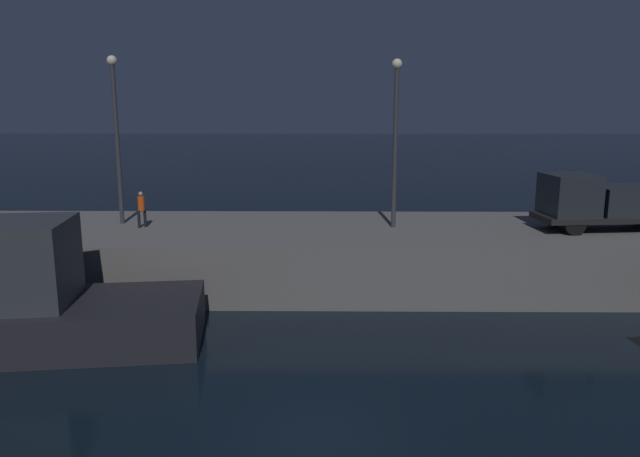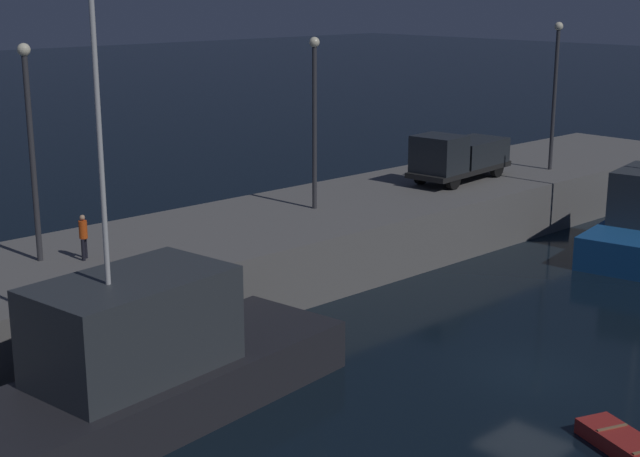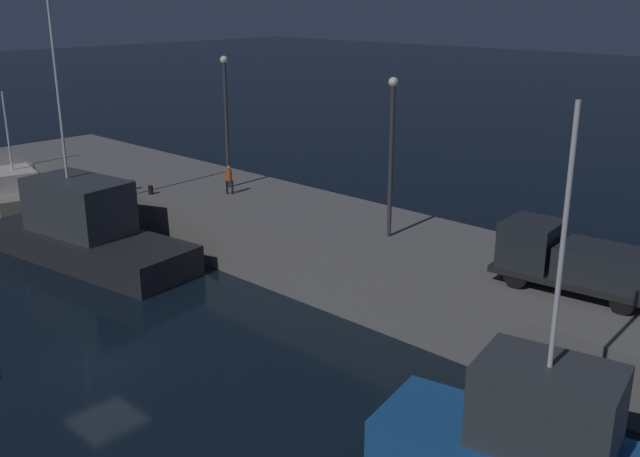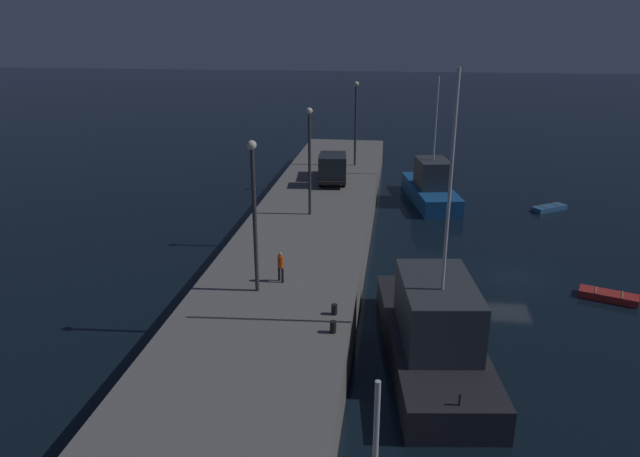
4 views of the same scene
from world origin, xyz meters
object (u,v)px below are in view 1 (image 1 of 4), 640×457
Objects in this scene: bollard_central at (39,237)px; lamp_post_east at (395,130)px; fishing_boat_blue at (0,302)px; dockworker at (141,207)px; utility_truck at (606,202)px; lamp_post_west at (116,127)px.

lamp_post_east is at bearing 12.94° from bollard_central.
fishing_boat_blue reaches higher than lamp_post_east.
fishing_boat_blue is 8.22m from dockworker.
fishing_boat_blue reaches higher than bollard_central.
fishing_boat_blue is 4.74m from bollard_central.
dockworker is at bearing 44.30° from bollard_central.
dockworker reaches higher than bollard_central.
utility_truck is 3.96× the size of dockworker.
lamp_post_west is at bearing 64.07° from bollard_central.
lamp_post_east is at bearing 176.72° from utility_truck.
fishing_boat_blue is at bearing -98.22° from lamp_post_west.
dockworker is (2.44, 7.62, 1.86)m from fishing_boat_blue.
lamp_post_west is 15.36× the size of bollard_central.
bollard_central is at bearing 99.09° from fishing_boat_blue.
utility_truck reaches higher than dockworker.
lamp_post_west reaches higher than lamp_post_east.
utility_truck is (21.50, -1.26, -3.15)m from lamp_post_west.
lamp_post_east reaches higher than bollard_central.
fishing_boat_blue is 1.80× the size of lamp_post_west.
fishing_boat_blue is 8.37× the size of dockworker.
lamp_post_east is at bearing 29.89° from fishing_boat_blue.
fishing_boat_blue reaches higher than dockworker.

